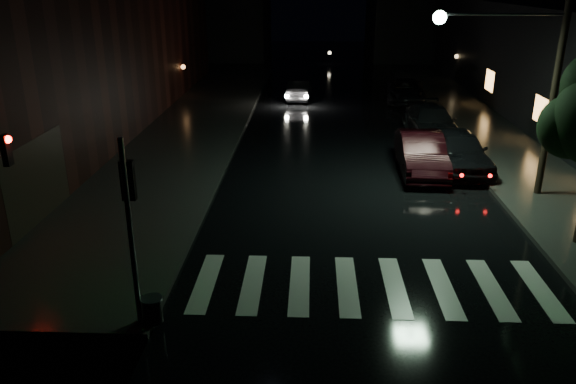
# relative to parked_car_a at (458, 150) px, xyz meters

# --- Properties ---
(ground) EXTENTS (120.00, 120.00, 0.00)m
(ground) POSITION_rel_parked_car_a_xyz_m (-7.33, -9.91, -0.82)
(ground) COLOR black
(ground) RESTS_ON ground
(sidewalk_left) EXTENTS (6.00, 44.00, 0.15)m
(sidewalk_left) POSITION_rel_parked_car_a_xyz_m (-12.33, 4.09, -0.75)
(sidewalk_left) COLOR #282826
(sidewalk_left) RESTS_ON ground
(sidewalk_right) EXTENTS (4.00, 44.00, 0.15)m
(sidewalk_right) POSITION_rel_parked_car_a_xyz_m (2.67, 4.09, -0.75)
(sidewalk_right) COLOR #282826
(sidewalk_right) RESTS_ON ground
(building_left) EXTENTS (10.00, 36.00, 7.00)m
(building_left) POSITION_rel_parked_car_a_xyz_m (-19.33, 6.09, 2.68)
(building_left) COLOR black
(building_left) RESTS_ON ground
(building_far_left) EXTENTS (14.00, 10.00, 8.00)m
(building_far_left) POSITION_rel_parked_car_a_xyz_m (-17.33, 35.09, 3.18)
(building_far_left) COLOR black
(building_far_left) RESTS_ON ground
(building_far_right) EXTENTS (14.00, 10.00, 7.00)m
(building_far_right) POSITION_rel_parked_car_a_xyz_m (6.67, 35.09, 2.68)
(building_far_right) COLOR black
(building_far_right) RESTS_ON ground
(crosswalk) EXTENTS (9.00, 3.00, 0.01)m
(crosswalk) POSITION_rel_parked_car_a_xyz_m (-4.33, -9.41, -0.82)
(crosswalk) COLOR beige
(crosswalk) RESTS_ON ground
(signal_pole_corner) EXTENTS (0.68, 0.61, 4.20)m
(signal_pole_corner) POSITION_rel_parked_car_a_xyz_m (-9.47, -11.37, 0.72)
(signal_pole_corner) COLOR slate
(signal_pole_corner) RESTS_ON ground
(signal_red_facade) EXTENTS (0.54, 0.28, 0.85)m
(signal_red_facade) POSITION_rel_parked_car_a_xyz_m (-13.97, -7.91, 2.23)
(signal_red_facade) COLOR slate
(signal_red_facade) RESTS_ON ground
(utility_pole) EXTENTS (4.92, 0.44, 8.00)m
(utility_pole) POSITION_rel_parked_car_a_xyz_m (1.50, -2.91, 3.78)
(utility_pole) COLOR black
(utility_pole) RESTS_ON ground
(parked_car_a) EXTENTS (2.22, 4.93, 1.64)m
(parked_car_a) POSITION_rel_parked_car_a_xyz_m (0.00, 0.00, 0.00)
(parked_car_a) COLOR black
(parked_car_a) RESTS_ON ground
(parked_car_b) EXTENTS (1.83, 4.82, 1.57)m
(parked_car_b) POSITION_rel_parked_car_a_xyz_m (-1.53, -0.37, -0.04)
(parked_car_b) COLOR black
(parked_car_b) RESTS_ON ground
(parked_car_c) EXTENTS (2.31, 5.25, 1.50)m
(parked_car_c) POSITION_rel_parked_car_a_xyz_m (-0.07, 5.06, -0.07)
(parked_car_c) COLOR black
(parked_car_c) RESTS_ON ground
(parked_car_d) EXTENTS (2.82, 5.20, 1.39)m
(parked_car_d) POSITION_rel_parked_car_a_xyz_m (-0.01, 13.46, -0.13)
(parked_car_d) COLOR black
(parked_car_d) RESTS_ON ground
(oncoming_car) EXTENTS (1.55, 3.93, 1.27)m
(oncoming_car) POSITION_rel_parked_car_a_xyz_m (-6.69, 13.85, -0.19)
(oncoming_car) COLOR black
(oncoming_car) RESTS_ON ground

